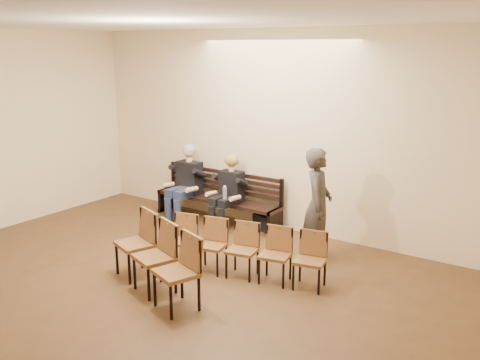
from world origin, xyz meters
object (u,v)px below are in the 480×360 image
at_px(chair_row_front, 154,258).
at_px(seated_woman, 228,193).
at_px(passerby, 318,196).
at_px(laptop, 183,190).
at_px(water_bottle, 225,199).
at_px(bag, 265,222).
at_px(seated_man, 186,181).
at_px(chair_row_back, 242,251).
at_px(bench, 217,210).

bearing_deg(chair_row_front, seated_woman, 125.63).
xyz_separation_m(seated_woman, passerby, (2.01, -0.48, 0.38)).
xyz_separation_m(laptop, passerby, (2.96, -0.34, 0.43)).
xyz_separation_m(water_bottle, chair_row_front, (0.67, -2.50, -0.10)).
bearing_deg(seated_woman, bag, 18.79).
xyz_separation_m(seated_man, seated_woman, (0.99, 0.00, -0.08)).
xyz_separation_m(passerby, chair_row_back, (-0.57, -1.19, -0.61)).
relative_size(seated_man, passerby, 0.70).
bearing_deg(seated_woman, seated_man, 180.00).
bearing_deg(chair_row_front, laptop, 143.47).
bearing_deg(bag, chair_row_back, -67.13).
bearing_deg(chair_row_front, passerby, 80.83).
height_order(seated_man, laptop, seated_man).
distance_m(water_bottle, passerby, 2.00).
distance_m(seated_woman, water_bottle, 0.24).
xyz_separation_m(seated_woman, bag, (0.65, 0.22, -0.48)).
relative_size(passerby, chair_row_back, 0.84).
relative_size(bench, water_bottle, 10.70).
bearing_deg(bench, water_bottle, -38.56).
distance_m(seated_man, bag, 1.74).
bearing_deg(seated_man, laptop, -72.04).
height_order(seated_man, chair_row_front, seated_man).
bearing_deg(chair_row_back, seated_woman, 119.03).
bearing_deg(passerby, seated_woman, 56.23).
bearing_deg(seated_woman, chair_row_front, -74.54).
bearing_deg(seated_man, seated_woman, 0.00).
relative_size(seated_man, seated_woman, 1.13).
height_order(water_bottle, chair_row_front, chair_row_front).
bearing_deg(bag, chair_row_front, -87.93).
bearing_deg(chair_row_back, bench, 123.17).
height_order(laptop, chair_row_back, chair_row_back).
xyz_separation_m(seated_man, passerby, (3.00, -0.48, 0.30)).
relative_size(bench, seated_woman, 2.10).
height_order(seated_man, bag, seated_man).
bearing_deg(chair_row_back, seated_man, 133.73).
relative_size(seated_man, water_bottle, 5.78).
distance_m(seated_man, passerby, 3.06).
distance_m(bench, bag, 1.00).
xyz_separation_m(laptop, water_bottle, (1.03, -0.08, 0.01)).
bearing_deg(water_bottle, bag, 37.83).
relative_size(laptop, passerby, 0.16).
height_order(passerby, chair_row_front, passerby).
height_order(seated_woman, chair_row_back, seated_woman).
distance_m(bench, water_bottle, 0.65).
distance_m(water_bottle, chair_row_front, 2.59).
relative_size(seated_woman, bag, 3.22).
distance_m(bench, passerby, 2.56).
xyz_separation_m(bench, water_bottle, (0.43, -0.34, 0.35)).
distance_m(passerby, chair_row_back, 1.45).
bearing_deg(bench, laptop, -156.62).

